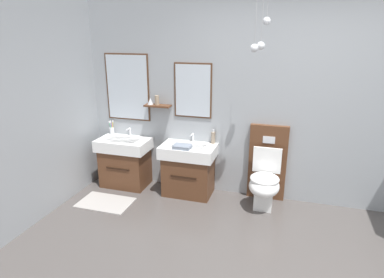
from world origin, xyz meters
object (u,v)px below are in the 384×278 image
Objects in this scene: toilet at (266,177)px; folded_hand_towel at (182,147)px; vanity_sink_left at (125,161)px; soap_dispenser at (213,137)px; vanity_sink_right at (189,168)px; toothbrush_cup at (112,130)px.

toilet is 1.12m from folded_hand_towel.
folded_hand_towel reaches higher than vanity_sink_left.
vanity_sink_left is 1.96m from toilet.
soap_dispenser is at bearing 43.63° from folded_hand_towel.
toilet is 0.85m from soap_dispenser.
toothbrush_cup reaches higher than vanity_sink_right.
soap_dispenser is (1.51, 0.01, 0.03)m from toothbrush_cup.
toothbrush_cup reaches higher than vanity_sink_left.
vanity_sink_left is 0.98m from folded_hand_towel.
vanity_sink_right is 3.73× the size of soap_dispenser.
toothbrush_cup reaches higher than folded_hand_towel.
toilet reaches higher than vanity_sink_left.
toilet is at bearing -13.23° from soap_dispenser.
vanity_sink_left is 0.72× the size of toilet.
toothbrush_cup is at bearing 165.61° from folded_hand_towel.
folded_hand_towel is at bearing -8.87° from vanity_sink_left.
soap_dispenser is at bearing 7.95° from vanity_sink_left.
folded_hand_towel is (0.91, -0.14, 0.35)m from vanity_sink_left.
vanity_sink_left is 3.49× the size of toothbrush_cup.
vanity_sink_left is 3.27× the size of folded_hand_towel.
folded_hand_towel is (-0.04, -0.14, 0.35)m from vanity_sink_right.
folded_hand_towel is at bearing -136.37° from soap_dispenser.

